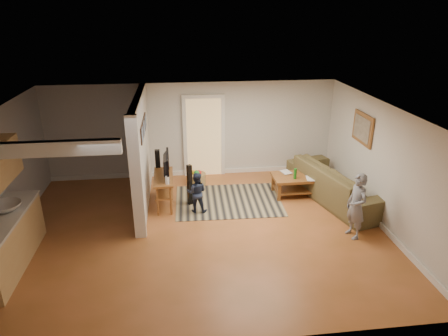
{
  "coord_description": "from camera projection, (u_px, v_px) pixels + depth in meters",
  "views": [
    {
      "loc": [
        -0.38,
        -7.12,
        4.27
      ],
      "look_at": [
        0.56,
        0.64,
        1.1
      ],
      "focal_mm": 32.0,
      "sensor_mm": 36.0,
      "label": 1
    }
  ],
  "objects": [
    {
      "name": "ground",
      "position": [
        201.0,
        230.0,
        8.19
      ],
      "size": [
        7.5,
        7.5,
        0.0
      ],
      "primitive_type": "plane",
      "color": "brown",
      "rests_on": "ground"
    },
    {
      "name": "room_shell",
      "position": [
        144.0,
        159.0,
        7.92
      ],
      "size": [
        7.54,
        6.02,
        2.52
      ],
      "color": "beige",
      "rests_on": "ground"
    },
    {
      "name": "area_rug",
      "position": [
        228.0,
        201.0,
        9.44
      ],
      "size": [
        2.51,
        1.87,
        0.01
      ],
      "primitive_type": "cube",
      "rotation": [
        0.0,
        0.0,
        -0.03
      ],
      "color": "black",
      "rests_on": "ground"
    },
    {
      "name": "sofa",
      "position": [
        336.0,
        199.0,
        9.53
      ],
      "size": [
        1.82,
        3.05,
        0.84
      ],
      "primitive_type": "imported",
      "rotation": [
        0.0,
        0.0,
        1.83
      ],
      "color": "#4D4026",
      "rests_on": "ground"
    },
    {
      "name": "coffee_table",
      "position": [
        300.0,
        180.0,
        9.63
      ],
      "size": [
        1.27,
        0.75,
        0.75
      ],
      "rotation": [
        0.0,
        0.0,
        0.0
      ],
      "color": "brown",
      "rests_on": "ground"
    },
    {
      "name": "tv_console",
      "position": [
        164.0,
        179.0,
        9.01
      ],
      "size": [
        0.45,
        1.15,
        0.98
      ],
      "rotation": [
        0.0,
        0.0,
        0.02
      ],
      "color": "brown",
      "rests_on": "ground"
    },
    {
      "name": "speaker_left",
      "position": [
        190.0,
        185.0,
        9.09
      ],
      "size": [
        0.13,
        0.13,
        0.98
      ],
      "primitive_type": "cube",
      "rotation": [
        0.0,
        0.0,
        0.44
      ],
      "color": "black",
      "rests_on": "ground"
    },
    {
      "name": "speaker_right",
      "position": [
        159.0,
        173.0,
        9.56
      ],
      "size": [
        0.12,
        0.12,
        1.15
      ],
      "primitive_type": "cube",
      "rotation": [
        0.0,
        0.0,
        0.04
      ],
      "color": "black",
      "rests_on": "ground"
    },
    {
      "name": "toy_basket",
      "position": [
        197.0,
        178.0,
        10.24
      ],
      "size": [
        0.47,
        0.47,
        0.42
      ],
      "color": "olive",
      "rests_on": "ground"
    },
    {
      "name": "child",
      "position": [
        352.0,
        236.0,
        7.99
      ],
      "size": [
        0.42,
        0.54,
        1.34
      ],
      "primitive_type": "imported",
      "rotation": [
        0.0,
        0.0,
        -1.36
      ],
      "color": "gray",
      "rests_on": "ground"
    },
    {
      "name": "toddler",
      "position": [
        197.0,
        211.0,
        8.96
      ],
      "size": [
        0.51,
        0.43,
        0.93
      ],
      "primitive_type": "imported",
      "rotation": [
        0.0,
        0.0,
        2.96
      ],
      "color": "#1E273E",
      "rests_on": "ground"
    }
  ]
}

